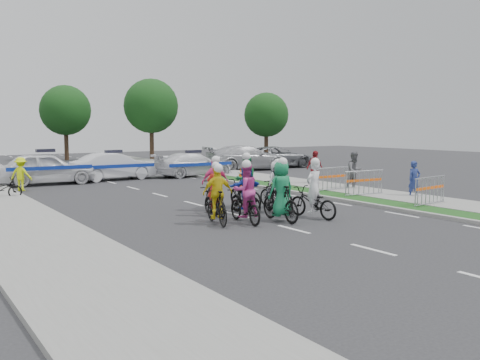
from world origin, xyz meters
TOP-DOWN VIEW (x-y plane):
  - ground at (0.00, 0.00)m, footprint 90.00×90.00m
  - curb_right at (5.10, 5.00)m, footprint 0.20×60.00m
  - grass_strip at (5.80, 5.00)m, footprint 1.20×60.00m
  - sidewalk_right at (7.60, 5.00)m, footprint 2.40×60.00m
  - sidewalk_left at (-6.50, 5.00)m, footprint 3.00×60.00m
  - rider_0 at (1.72, 1.15)m, footprint 0.93×1.98m
  - rider_1 at (0.50, 1.24)m, footprint 0.86×1.91m
  - rider_2 at (-0.57, 1.63)m, footprint 0.87×1.96m
  - rider_3 at (-1.42, 1.86)m, footprint 0.98×1.81m
  - rider_4 at (1.35, 2.50)m, footprint 0.96×1.67m
  - rider_5 at (0.39, 3.01)m, footprint 1.35×1.61m
  - rider_6 at (-0.73, 3.18)m, footprint 0.87×1.83m
  - rider_7 at (1.98, 3.44)m, footprint 0.79×1.73m
  - rider_8 at (1.04, 4.01)m, footprint 0.84×1.96m
  - rider_9 at (-0.16, 4.13)m, footprint 1.03×1.89m
  - police_car_0 at (-3.01, 15.90)m, footprint 4.87×2.23m
  - police_car_1 at (0.62, 16.18)m, footprint 4.59×1.97m
  - police_car_2 at (5.22, 15.65)m, footprint 4.73×1.98m
  - civilian_sedan at (10.22, 17.52)m, footprint 5.89×3.08m
  - civilian_suv at (13.20, 18.19)m, footprint 5.60×3.20m
  - spectator_0 at (8.18, 2.38)m, footprint 0.62×0.48m
  - spectator_1 at (8.08, 5.59)m, footprint 0.95×0.79m
  - spectator_2 at (7.88, 8.09)m, footprint 1.03×0.47m
  - marshal_hiviz at (-4.61, 13.79)m, footprint 1.11×1.07m
  - barrier_0 at (6.70, 0.49)m, footprint 2.05×0.75m
  - barrier_1 at (6.70, 3.69)m, footprint 2.04×0.67m
  - barrier_2 at (6.70, 5.61)m, footprint 2.02×0.57m
  - cone_0 at (3.88, 8.51)m, footprint 0.40×0.40m
  - cone_1 at (5.96, 11.78)m, footprint 0.40×0.40m
  - parked_bike at (-5.89, 11.18)m, footprint 1.69×0.76m
  - tree_1 at (9.00, 30.00)m, footprint 4.55×4.55m
  - tree_2 at (18.00, 26.00)m, footprint 3.85×3.85m
  - tree_4 at (3.00, 34.00)m, footprint 4.20×4.20m

SIDE VIEW (x-z plane):
  - ground at x=0.00m, z-range 0.00..0.00m
  - grass_strip at x=5.80m, z-range 0.00..0.11m
  - curb_right at x=5.10m, z-range 0.00..0.12m
  - sidewalk_right at x=7.60m, z-range 0.00..0.13m
  - sidewalk_left at x=-6.50m, z-range 0.00..0.13m
  - cone_0 at x=3.88m, z-range -0.01..0.69m
  - cone_1 at x=5.96m, z-range -0.01..0.69m
  - parked_bike at x=-5.89m, z-range 0.00..0.86m
  - barrier_0 at x=6.70m, z-range 0.00..1.12m
  - barrier_1 at x=6.70m, z-range 0.00..1.12m
  - barrier_2 at x=6.70m, z-range 0.00..1.12m
  - rider_6 at x=-0.73m, z-range -0.30..1.49m
  - rider_0 at x=1.72m, z-range -0.33..1.61m
  - rider_4 at x=1.35m, z-range -0.18..1.49m
  - police_car_2 at x=5.22m, z-range 0.00..1.36m
  - rider_7 at x=1.98m, z-range -0.19..1.59m
  - rider_3 at x=-1.42m, z-range -0.21..1.62m
  - rider_5 at x=0.39m, z-range -0.12..1.54m
  - rider_2 at x=-0.57m, z-range -0.25..1.68m
  - police_car_1 at x=0.62m, z-range 0.00..1.47m
  - rider_9 at x=-0.16m, z-range -0.22..1.70m
  - civilian_suv at x=13.20m, z-range 0.00..1.47m
  - rider_8 at x=1.04m, z-range -0.26..1.74m
  - marshal_hiviz at x=-4.61m, z-range 0.00..1.52m
  - spectator_0 at x=8.18m, z-range 0.00..1.52m
  - rider_1 at x=0.50m, z-range -0.23..1.76m
  - police_car_0 at x=-3.01m, z-range 0.00..1.62m
  - civilian_sedan at x=10.22m, z-range 0.00..1.63m
  - spectator_2 at x=7.88m, z-range 0.00..1.72m
  - spectator_1 at x=8.08m, z-range 0.00..1.76m
  - tree_2 at x=18.00m, z-range 0.95..6.72m
  - tree_4 at x=3.00m, z-range 1.04..7.34m
  - tree_1 at x=9.00m, z-range 1.12..7.95m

